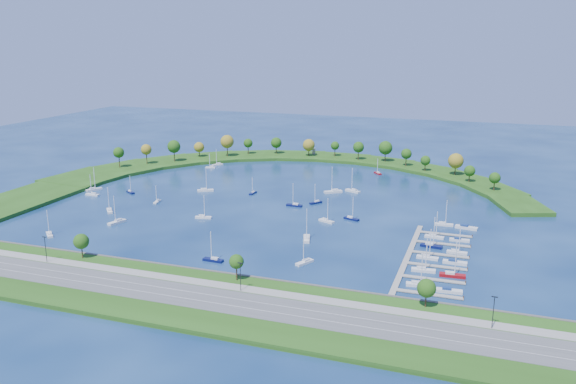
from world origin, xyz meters
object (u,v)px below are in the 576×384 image
(harbor_tower, at_px, (314,151))
(moored_boat_17, at_px, (117,221))
(moored_boat_10, at_px, (351,218))
(docked_boat_0, at_px, (418,284))
(docked_boat_1, at_px, (449,291))
(docked_boat_7, at_px, (457,252))
(docked_boat_5, at_px, (455,262))
(docked_boat_2, at_px, (423,269))
(moored_boat_1, at_px, (211,167))
(moored_boat_14, at_px, (157,201))
(moored_boat_0, at_px, (378,173))
(moored_boat_11, at_px, (305,261))
(docked_boat_4, at_px, (427,257))
(moored_boat_3, at_px, (353,190))
(moored_boat_13, at_px, (94,189))
(moored_boat_18, at_px, (326,220))
(docked_boat_8, at_px, (434,236))
(docked_boat_11, at_px, (466,227))
(moored_boat_8, at_px, (253,192))
(moored_boat_9, at_px, (203,217))
(moored_boat_21, at_px, (130,191))
(docked_boat_3, at_px, (452,274))
(dock_system, at_px, (426,259))
(moored_boat_19, at_px, (93,194))
(docked_boat_9, at_px, (459,240))
(moored_boat_15, at_px, (110,210))
(moored_boat_20, at_px, (307,238))
(docked_boat_10, at_px, (444,224))
(moored_boat_6, at_px, (213,259))
(moored_boat_4, at_px, (49,234))
(docked_boat_6, at_px, (431,245))
(moored_boat_12, at_px, (333,191))
(moored_boat_2, at_px, (205,190))
(moored_boat_7, at_px, (294,205))

(harbor_tower, xyz_separation_m, moored_boat_17, (-41.05, -181.44, -3.29))
(moored_boat_10, bearing_deg, docked_boat_0, -40.79)
(docked_boat_1, bearing_deg, docked_boat_7, 86.05)
(docked_boat_5, bearing_deg, docked_boat_2, -130.37)
(moored_boat_1, height_order, moored_boat_14, moored_boat_1)
(moored_boat_0, relative_size, moored_boat_14, 1.07)
(moored_boat_11, height_order, moored_boat_14, moored_boat_11)
(docked_boat_1, bearing_deg, docked_boat_0, 166.06)
(moored_boat_11, relative_size, docked_boat_2, 0.92)
(moored_boat_0, distance_m, docked_boat_5, 153.77)
(docked_boat_4, bearing_deg, moored_boat_3, 122.04)
(moored_boat_13, bearing_deg, moored_boat_18, -66.40)
(docked_boat_8, distance_m, docked_boat_11, 21.57)
(moored_boat_8, xyz_separation_m, moored_boat_14, (-40.69, -33.20, -0.00))
(moored_boat_9, relative_size, moored_boat_21, 1.14)
(docked_boat_2, distance_m, docked_boat_3, 10.61)
(dock_system, xyz_separation_m, docked_boat_0, (0.21, -26.73, 0.58))
(moored_boat_11, height_order, moored_boat_19, moored_boat_19)
(docked_boat_9, bearing_deg, docked_boat_11, 80.77)
(moored_boat_15, relative_size, moored_boat_20, 0.90)
(moored_boat_9, bearing_deg, docked_boat_10, -1.23)
(docked_boat_11, bearing_deg, moored_boat_1, 163.76)
(moored_boat_21, bearing_deg, moored_boat_20, 11.44)
(moored_boat_6, bearing_deg, docked_boat_4, -156.78)
(moored_boat_17, bearing_deg, moored_boat_14, -160.66)
(moored_boat_0, distance_m, docked_boat_3, 166.27)
(moored_boat_8, distance_m, moored_boat_15, 77.69)
(moored_boat_13, relative_size, moored_boat_20, 0.96)
(harbor_tower, bearing_deg, moored_boat_0, -35.89)
(docked_boat_0, bearing_deg, docked_boat_1, -16.94)
(dock_system, distance_m, docked_boat_7, 15.14)
(docked_boat_5, xyz_separation_m, docked_boat_8, (-10.45, 28.10, 0.23))
(moored_boat_4, bearing_deg, docked_boat_5, -128.83)
(docked_boat_5, bearing_deg, dock_system, 176.21)
(moored_boat_14, bearing_deg, moored_boat_9, 56.29)
(moored_boat_10, bearing_deg, moored_boat_8, 173.82)
(moored_boat_19, height_order, docked_boat_6, docked_boat_6)
(moored_boat_11, height_order, moored_boat_17, moored_boat_17)
(moored_boat_4, bearing_deg, docked_boat_7, -125.03)
(moored_boat_8, height_order, moored_boat_15, moored_boat_15)
(moored_boat_4, bearing_deg, moored_boat_12, -88.20)
(docked_boat_11, bearing_deg, docked_boat_10, -179.86)
(dock_system, bearing_deg, docked_boat_4, 75.74)
(moored_boat_2, xyz_separation_m, moored_boat_6, (51.97, -95.32, -0.04))
(moored_boat_7, xyz_separation_m, moored_boat_18, (22.74, -20.43, -0.01))
(moored_boat_13, bearing_deg, docked_boat_5, -74.35)
(moored_boat_15, bearing_deg, moored_boat_1, -40.72)
(docked_boat_5, bearing_deg, docked_boat_10, 100.88)
(moored_boat_10, xyz_separation_m, docked_boat_8, (39.94, -14.05, 0.02))
(moored_boat_0, bearing_deg, moored_boat_9, 112.12)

